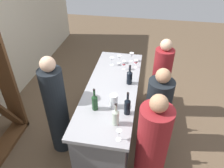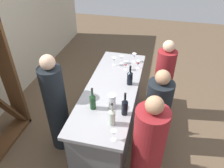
% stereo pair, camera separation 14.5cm
% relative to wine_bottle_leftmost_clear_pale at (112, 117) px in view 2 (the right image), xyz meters
% --- Properties ---
extents(ground_plane, '(12.00, 12.00, 0.00)m').
position_rel_wine_bottle_leftmost_clear_pale_xyz_m(ground_plane, '(0.72, 0.17, -1.11)').
color(ground_plane, brown).
extents(bar_counter, '(2.14, 0.75, 0.99)m').
position_rel_wine_bottle_leftmost_clear_pale_xyz_m(bar_counter, '(0.72, 0.17, -0.61)').
color(bar_counter, slate).
rests_on(bar_counter, ground).
extents(wine_bottle_leftmost_clear_pale, '(0.08, 0.08, 0.31)m').
position_rel_wine_bottle_leftmost_clear_pale_xyz_m(wine_bottle_leftmost_clear_pale, '(0.00, 0.00, 0.00)').
color(wine_bottle_leftmost_clear_pale, '#B7C6B2').
rests_on(wine_bottle_leftmost_clear_pale, bar_counter).
extents(wine_bottle_second_left_near_black, '(0.08, 0.08, 0.33)m').
position_rel_wine_bottle_leftmost_clear_pale_xyz_m(wine_bottle_second_left_near_black, '(0.20, -0.11, 0.01)').
color(wine_bottle_second_left_near_black, black).
rests_on(wine_bottle_second_left_near_black, bar_counter).
extents(wine_bottle_center_olive_green, '(0.08, 0.08, 0.32)m').
position_rel_wine_bottle_leftmost_clear_pale_xyz_m(wine_bottle_center_olive_green, '(0.21, 0.30, 0.00)').
color(wine_bottle_center_olive_green, '#193D1E').
rests_on(wine_bottle_center_olive_green, bar_counter).
extents(wine_bottle_second_right_near_black, '(0.08, 0.08, 0.31)m').
position_rel_wine_bottle_leftmost_clear_pale_xyz_m(wine_bottle_second_right_near_black, '(0.85, -0.07, 0.00)').
color(wine_bottle_second_right_near_black, black).
rests_on(wine_bottle_second_right_near_black, bar_counter).
extents(wine_glass_near_left, '(0.07, 0.07, 0.14)m').
position_rel_wine_bottle_leftmost_clear_pale_xyz_m(wine_glass_near_left, '(1.33, -0.12, -0.02)').
color(wine_glass_near_left, white).
rests_on(wine_glass_near_left, bar_counter).
extents(wine_glass_near_center, '(0.07, 0.07, 0.15)m').
position_rel_wine_bottle_leftmost_clear_pale_xyz_m(wine_glass_near_center, '(-0.23, -0.07, -0.01)').
color(wine_glass_near_center, white).
rests_on(wine_glass_near_center, bar_counter).
extents(wine_glass_near_right, '(0.08, 0.08, 0.16)m').
position_rel_wine_bottle_leftmost_clear_pale_xyz_m(wine_glass_near_right, '(1.54, -0.03, -0.01)').
color(wine_glass_near_right, white).
rests_on(wine_glass_near_right, bar_counter).
extents(wine_glass_far_left, '(0.06, 0.06, 0.16)m').
position_rel_wine_bottle_leftmost_clear_pale_xyz_m(wine_glass_far_left, '(1.24, 0.07, -0.01)').
color(wine_glass_far_left, white).
rests_on(wine_glass_far_left, bar_counter).
extents(wine_glass_far_center, '(0.07, 0.07, 0.14)m').
position_rel_wine_bottle_leftmost_clear_pale_xyz_m(wine_glass_far_center, '(1.43, 0.17, -0.01)').
color(wine_glass_far_center, white).
rests_on(wine_glass_far_center, bar_counter).
extents(wine_glass_far_right, '(0.07, 0.07, 0.14)m').
position_rel_wine_bottle_leftmost_clear_pale_xyz_m(wine_glass_far_right, '(1.34, 0.28, -0.01)').
color(wine_glass_far_right, white).
rests_on(wine_glass_far_right, bar_counter).
extents(water_pitcher, '(0.10, 0.10, 0.19)m').
position_rel_wine_bottle_leftmost_clear_pale_xyz_m(water_pitcher, '(0.30, 0.07, -0.02)').
color(water_pitcher, silver).
rests_on(water_pitcher, bar_counter).
extents(person_left_guest, '(0.41, 0.41, 1.41)m').
position_rel_wine_bottle_leftmost_clear_pale_xyz_m(person_left_guest, '(0.66, -0.52, -0.46)').
color(person_left_guest, black).
rests_on(person_left_guest, ground).
extents(person_center_guest, '(0.32, 0.32, 1.48)m').
position_rel_wine_bottle_leftmost_clear_pale_xyz_m(person_center_guest, '(1.43, -0.57, -0.42)').
color(person_center_guest, maroon).
rests_on(person_center_guest, ground).
extents(person_right_guest, '(0.43, 0.43, 1.51)m').
position_rel_wine_bottle_leftmost_clear_pale_xyz_m(person_right_guest, '(-0.04, -0.46, -0.42)').
color(person_right_guest, maroon).
rests_on(person_right_guest, ground).
extents(person_server_behind, '(0.36, 0.36, 1.62)m').
position_rel_wine_bottle_leftmost_clear_pale_xyz_m(person_server_behind, '(0.34, 0.91, -0.35)').
color(person_server_behind, black).
rests_on(person_server_behind, ground).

